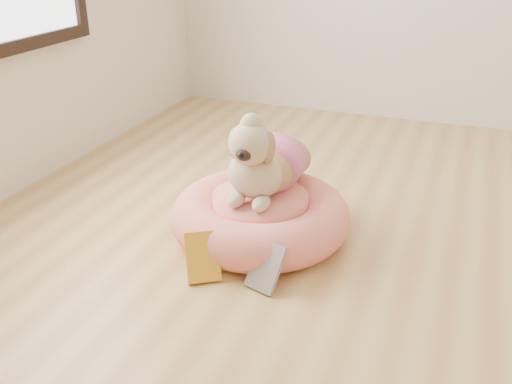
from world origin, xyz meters
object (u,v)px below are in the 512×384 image
(pet_bed, at_px, (260,216))
(dog, at_px, (264,148))
(book_yellow, at_px, (203,257))
(book_white, at_px, (266,267))

(pet_bed, distance_m, dog, 0.29)
(book_yellow, xyz_separation_m, book_white, (0.23, 0.03, -0.01))
(dog, height_order, book_white, dog)
(dog, relative_size, book_white, 2.88)
(dog, xyz_separation_m, book_white, (0.14, -0.37, -0.29))
(dog, distance_m, book_white, 0.50)
(book_yellow, bearing_deg, book_white, -25.57)
(pet_bed, bearing_deg, book_yellow, -103.19)
(pet_bed, distance_m, book_white, 0.36)
(dog, height_order, book_yellow, dog)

